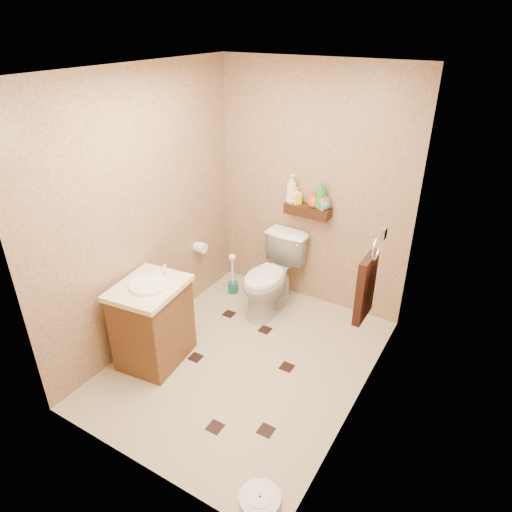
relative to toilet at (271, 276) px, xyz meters
The scene contains 20 objects.
ground 0.94m from the toilet, 75.94° to the right, with size 2.50×2.50×0.00m, color tan.
wall_back 0.94m from the toilet, 63.50° to the left, with size 2.00×0.04×2.40m, color tan.
wall_front 2.24m from the toilet, 84.28° to the right, with size 2.00×0.04×2.40m, color tan.
wall_left 1.41m from the toilet, 133.57° to the right, with size 0.04×2.50×2.40m, color tan.
wall_right 1.68m from the toilet, 34.55° to the right, with size 0.04×2.50×2.40m, color tan.
ceiling 2.19m from the toilet, 75.94° to the right, with size 2.00×2.50×0.02m, color white.
wall_shelf 0.75m from the toilet, 58.34° to the left, with size 0.46×0.14×0.10m, color #341C0E.
floor_accents 1.00m from the toilet, 75.90° to the right, with size 1.17×1.37×0.01m.
toilet is the anchor object (origin of this frame).
vanity 1.29m from the toilet, 112.41° to the right, with size 0.58×0.67×0.87m.
bathroom_scale 2.17m from the toilet, 62.54° to the right, with size 0.34×0.34×0.05m.
toilet_brush 0.56m from the toilet, behind, with size 0.11×0.11×0.47m.
towel_ring 1.38m from the toilet, 27.42° to the right, with size 0.12×0.30×0.76m.
toilet_paper 0.78m from the toilet, 166.04° to the right, with size 0.12×0.11×0.12m.
bottle_a 0.89m from the toilet, 85.79° to the left, with size 0.11×0.11×0.28m, color silver.
bottle_b 0.84m from the toilet, 75.42° to the left, with size 0.07×0.08×0.17m, color yellow.
bottle_c 0.88m from the toilet, 51.42° to the left, with size 0.12×0.12×0.16m, color #DF431A.
bottle_d 0.95m from the toilet, 45.37° to the left, with size 0.10×0.10×0.27m, color #2C8635.
bottle_e 0.92m from the toilet, 42.89° to the left, with size 0.08×0.08×0.18m, color #EE964F.
bottle_f 0.91m from the toilet, 41.44° to the left, with size 0.11×0.11×0.14m, color #4876B5.
Camera 1 is at (1.68, -2.63, 2.71)m, focal length 32.00 mm.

